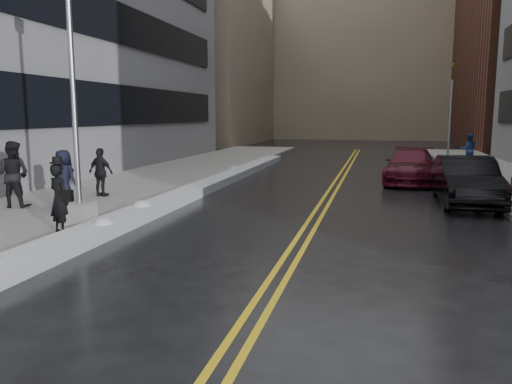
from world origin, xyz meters
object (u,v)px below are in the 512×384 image
Objects in this scene: pedestrian_east at (468,150)px; car_maroon at (411,166)px; pedestrian_c at (64,178)px; pedestrian_fedora at (59,199)px; pedestrian_d at (101,172)px; traffic_signal at (450,108)px; lamppost at (76,134)px; pedestrian_b at (13,174)px; car_black at (466,181)px.

car_maroon is (-3.52, -7.18, -0.31)m from pedestrian_east.
pedestrian_east is (14.61, 16.53, 0.03)m from pedestrian_c.
pedestrian_d reaches higher than pedestrian_fedora.
lamppost is at bearing -118.21° from traffic_signal.
car_maroon is at bearing -147.71° from pedestrian_b.
pedestrian_east is (0.69, -3.03, -2.34)m from traffic_signal.
pedestrian_fedora is 1.00× the size of pedestrian_d.
car_maroon is (11.09, 9.35, -0.28)m from pedestrian_c.
pedestrian_b is at bearing -127.10° from traffic_signal.
traffic_signal is 3.50× the size of pedestrian_d.
traffic_signal is 2.91× the size of pedestrian_b.
pedestrian_d is 0.33× the size of car_maroon.
car_maroon is at bearing 52.73° from lamppost.
pedestrian_b reaches higher than pedestrian_d.
pedestrian_d is at bearing -127.82° from traffic_signal.
pedestrian_east is 8.00m from car_maroon.
pedestrian_east is at bearing -123.50° from pedestrian_d.
pedestrian_c reaches higher than pedestrian_d.
pedestrian_c is 0.36× the size of car_black.
lamppost reaches higher than pedestrian_d.
traffic_signal is at bearing 84.53° from car_black.
pedestrian_b is 14.64m from car_black.
lamppost is 22.76m from pedestrian_east.
car_black is at bearing -159.23° from pedestrian_d.
pedestrian_b is at bearing 152.34° from lamppost.
lamppost is 4.45× the size of pedestrian_fedora.
pedestrian_fedora is (-11.70, -22.96, -2.40)m from traffic_signal.
pedestrian_d is (1.53, 2.49, -0.17)m from pedestrian_b.
lamppost is at bearing -120.84° from car_maroon.
car_maroon is at bearing 59.64° from pedestrian_east.
pedestrian_b is at bearing 42.83° from pedestrian_east.
lamppost is 1.47× the size of car_maroon.
lamppost reaches higher than pedestrian_east.
lamppost is at bearing 52.39° from pedestrian_east.
pedestrian_c is at bearing 95.24° from pedestrian_d.
pedestrian_fedora is (0.10, -0.96, -1.53)m from lamppost.
lamppost reaches higher than pedestrian_b.
car_maroon is (10.90, 7.48, -0.26)m from pedestrian_d.
pedestrian_fedora is 0.33× the size of car_maroon.
pedestrian_b reaches higher than pedestrian_fedora.
car_maroon is (12.44, 9.98, -0.43)m from pedestrian_b.
traffic_signal is 22.52m from pedestrian_d.
pedestrian_b is at bearing -162.06° from car_black.
pedestrian_east is at bearing 80.22° from car_black.
car_black is (10.33, 7.39, -0.19)m from pedestrian_fedora.
traffic_signal is at bearing 80.94° from car_maroon.
car_black is (-2.07, -12.54, -0.25)m from pedestrian_east.
pedestrian_b is at bearing -134.84° from car_maroon.
car_maroon is at bearing 104.75° from car_black.
pedestrian_d is 13.23m from car_maroon.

